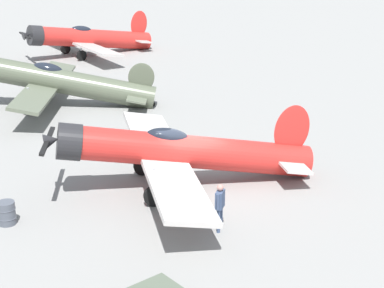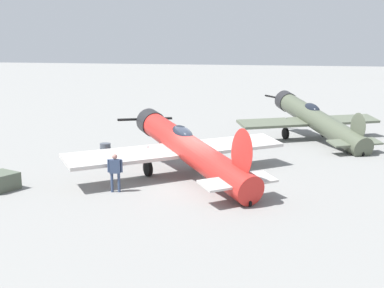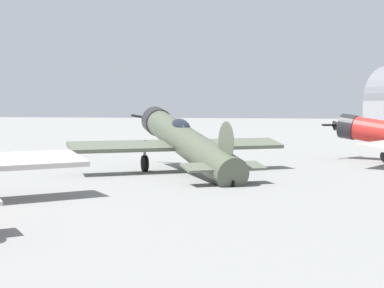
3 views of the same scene
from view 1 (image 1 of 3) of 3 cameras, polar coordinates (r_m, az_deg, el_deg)
ground_plane at (r=25.32m, az=0.00°, el=-3.84°), size 400.00×400.00×0.00m
airplane_foreground at (r=24.66m, az=-1.18°, el=-0.70°), size 10.38×10.18×3.26m
airplane_mid_apron at (r=36.46m, az=-12.21°, el=5.64°), size 9.62×9.68×3.41m
airplane_far_line at (r=50.58m, az=-9.55°, el=9.52°), size 11.88×10.96×3.35m
ground_crew_mechanic at (r=21.38m, az=2.57°, el=-5.40°), size 0.40×0.63×1.74m
fuel_drum at (r=23.04m, az=-16.62°, el=-6.07°), size 0.67×0.67×0.84m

